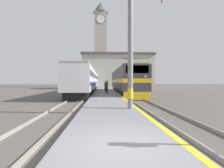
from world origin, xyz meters
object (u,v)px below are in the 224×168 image
at_px(locomotive_train, 125,81).
at_px(catenary_mast, 131,46).
at_px(passenger_train, 89,81).
at_px(second_waiting_passenger, 105,86).
at_px(clock_tower, 101,42).
at_px(person_on_platform, 107,86).

distance_m(locomotive_train, catenary_mast, 16.94).
xyz_separation_m(passenger_train, second_waiting_passenger, (3.16, -4.29, -0.86)).
xyz_separation_m(catenary_mast, clock_tower, (-2.14, 51.57, 11.82)).
bearing_deg(person_on_platform, locomotive_train, 52.68).
relative_size(person_on_platform, clock_tower, 0.06).
xyz_separation_m(locomotive_train, catenary_mast, (-1.83, -16.72, 2.01)).
relative_size(locomotive_train, clock_tower, 0.65).
distance_m(locomotive_train, person_on_platform, 4.83).
height_order(locomotive_train, person_on_platform, locomotive_train).
distance_m(passenger_train, clock_tower, 30.98).
height_order(catenary_mast, clock_tower, clock_tower).
bearing_deg(passenger_train, catenary_mast, -79.80).
xyz_separation_m(second_waiting_passenger, clock_tower, (-1.00, 31.96, 14.63)).
distance_m(second_waiting_passenger, clock_tower, 35.17).
bearing_deg(catenary_mast, clock_tower, 92.37).
distance_m(person_on_platform, second_waiting_passenger, 6.69).
bearing_deg(person_on_platform, second_waiting_passenger, 90.55).
relative_size(catenary_mast, person_on_platform, 4.09).
height_order(catenary_mast, second_waiting_passenger, catenary_mast).
bearing_deg(clock_tower, catenary_mast, -87.63).
bearing_deg(catenary_mast, passenger_train, 100.20).
height_order(second_waiting_passenger, clock_tower, clock_tower).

